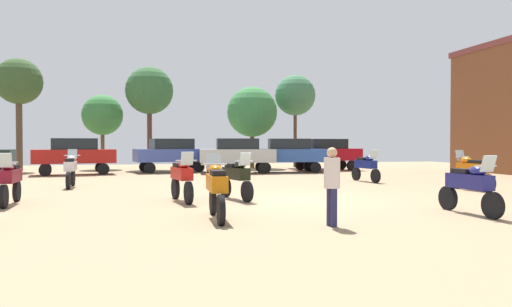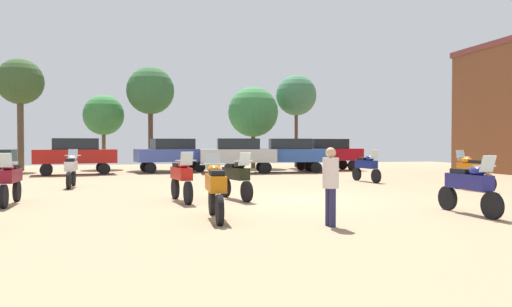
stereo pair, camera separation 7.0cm
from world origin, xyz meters
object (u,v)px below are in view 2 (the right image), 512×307
object	(u,v)px
car_2	(327,152)
car_4	(75,153)
motorcycle_5	(71,169)
motorcycle_7	(469,185)
motorcycle_3	(182,177)
tree_4	(253,112)
motorcycle_4	(10,179)
car_5	(173,153)
motorcycle_1	(366,166)
motorcycle_10	(236,176)
person_1	(331,180)
tree_5	(104,115)
car_3	(238,153)
motorcycle_11	(472,171)
tree_2	(20,83)
tree_6	(296,96)
tree_1	(150,91)
motorcycle_8	(215,187)
car_1	(290,153)

from	to	relation	value
car_2	car_4	bearing A→B (deg)	89.34
motorcycle_5	motorcycle_7	bearing A→B (deg)	-44.30
motorcycle_3	tree_4	world-z (taller)	tree_4
motorcycle_4	car_5	world-z (taller)	car_5
motorcycle_1	tree_4	size ratio (longest dim) A/B	0.38
motorcycle_7	motorcycle_10	distance (m)	6.59
motorcycle_10	person_1	distance (m)	5.23
tree_4	tree_5	distance (m)	10.13
motorcycle_10	car_3	bearing A→B (deg)	-116.09
motorcycle_5	car_3	world-z (taller)	car_3
tree_5	motorcycle_7	bearing A→B (deg)	-66.22
motorcycle_11	car_5	distance (m)	16.98
motorcycle_11	tree_2	xyz separation A→B (m)	(-19.24, 17.32, 4.78)
car_3	person_1	xyz separation A→B (m)	(-1.46, -17.76, -0.21)
car_5	tree_6	distance (m)	10.84
tree_2	tree_6	distance (m)	18.32
car_4	tree_1	size ratio (longest dim) A/B	0.67
motorcycle_3	motorcycle_4	xyz separation A→B (m)	(-4.75, 0.31, -0.01)
tree_1	person_1	bearing A→B (deg)	-81.77
motorcycle_8	person_1	distance (m)	2.65
car_5	tree_1	xyz separation A→B (m)	(-1.23, 3.86, 4.03)
motorcycle_10	car_1	xyz separation A→B (m)	(5.65, 12.71, 0.45)
car_3	car_2	bearing A→B (deg)	-70.12
tree_6	motorcycle_5	bearing A→B (deg)	-135.53
car_2	tree_4	distance (m)	6.24
tree_2	car_4	bearing A→B (deg)	-50.37
person_1	tree_2	bearing A→B (deg)	19.52
motorcycle_1	car_3	size ratio (longest dim) A/B	0.48
motorcycle_1	car_2	bearing A→B (deg)	-107.80
motorcycle_1	car_2	distance (m)	8.92
motorcycle_11	tree_5	bearing A→B (deg)	121.12
motorcycle_1	motorcycle_3	size ratio (longest dim) A/B	0.98
motorcycle_1	tree_1	distance (m)	16.58
motorcycle_7	tree_4	world-z (taller)	tree_4
motorcycle_11	tree_2	bearing A→B (deg)	131.21
motorcycle_4	motorcycle_10	size ratio (longest dim) A/B	1.05
motorcycle_5	tree_1	xyz separation A→B (m)	(3.21, 12.87, 4.47)
motorcycle_10	tree_6	world-z (taller)	tree_6
car_4	tree_6	distance (m)	15.91
motorcycle_11	car_2	bearing A→B (deg)	84.90
motorcycle_10	car_3	distance (m)	12.90
car_5	tree_2	world-z (taller)	tree_2
motorcycle_7	tree_6	world-z (taller)	tree_6
motorcycle_1	car_3	distance (m)	8.57
motorcycle_3	car_4	world-z (taller)	car_4
motorcycle_4	car_2	distance (m)	20.46
car_5	motorcycle_5	bearing A→B (deg)	142.68
car_1	tree_5	world-z (taller)	tree_5
car_3	car_5	world-z (taller)	same
motorcycle_3	motorcycle_11	distance (m)	10.65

